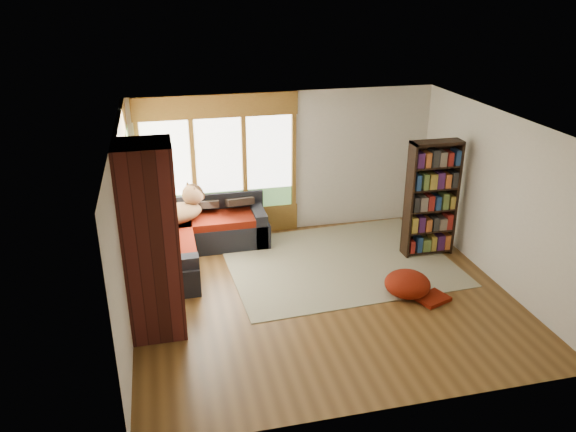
{
  "coord_description": "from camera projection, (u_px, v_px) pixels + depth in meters",
  "views": [
    {
      "loc": [
        -2.17,
        -6.99,
        4.38
      ],
      "look_at": [
        -0.33,
        0.89,
        0.95
      ],
      "focal_mm": 35.0,
      "sensor_mm": 36.0,
      "label": 1
    }
  ],
  "objects": [
    {
      "name": "wall_front",
      "position": [
        396.0,
        308.0,
        5.68
      ],
      "size": [
        5.5,
        0.04,
        2.6
      ],
      "primitive_type": "cube",
      "color": "silver",
      "rests_on": "ground"
    },
    {
      "name": "pouf",
      "position": [
        407.0,
        283.0,
        8.36
      ],
      "size": [
        0.85,
        0.85,
        0.37
      ],
      "primitive_type": "ellipsoid",
      "rotation": [
        0.0,
        0.0,
        -0.29
      ],
      "color": "maroon",
      "rests_on": "area_rug"
    },
    {
      "name": "dog_tan",
      "position": [
        181.0,
        208.0,
        9.51
      ],
      "size": [
        1.07,
        0.95,
        0.52
      ],
      "rotation": [
        0.0,
        0.0,
        0.5
      ],
      "color": "brown",
      "rests_on": "sectional_sofa"
    },
    {
      "name": "area_rug",
      "position": [
        339.0,
        262.0,
        9.4
      ],
      "size": [
        3.79,
        2.98,
        0.01
      ],
      "primitive_type": "cube",
      "rotation": [
        0.0,
        0.0,
        0.05
      ],
      "color": "beige",
      "rests_on": "ground"
    },
    {
      "name": "sectional_sofa",
      "position": [
        183.0,
        242.0,
        9.43
      ],
      "size": [
        2.2,
        2.2,
        0.8
      ],
      "rotation": [
        0.0,
        0.0,
        0.03
      ],
      "color": "black",
      "rests_on": "ground"
    },
    {
      "name": "bookshelf",
      "position": [
        431.0,
        199.0,
        9.34
      ],
      "size": [
        0.85,
        0.28,
        1.99
      ],
      "color": "black",
      "rests_on": "ground"
    },
    {
      "name": "brick_chimney",
      "position": [
        151.0,
        242.0,
        7.11
      ],
      "size": [
        0.7,
        0.7,
        2.6
      ],
      "primitive_type": "cube",
      "color": "#471914",
      "rests_on": "ground"
    },
    {
      "name": "wall_back",
      "position": [
        285.0,
        163.0,
        10.17
      ],
      "size": [
        5.5,
        0.04,
        2.6
      ],
      "primitive_type": "cube",
      "color": "silver",
      "rests_on": "ground"
    },
    {
      "name": "wall_left",
      "position": [
        124.0,
        234.0,
        7.35
      ],
      "size": [
        0.04,
        5.0,
        2.6
      ],
      "primitive_type": "cube",
      "color": "silver",
      "rests_on": "ground"
    },
    {
      "name": "wall_right",
      "position": [
        499.0,
        199.0,
        8.5
      ],
      "size": [
        0.04,
        5.0,
        2.6
      ],
      "primitive_type": "cube",
      "color": "silver",
      "rests_on": "ground"
    },
    {
      "name": "throw_pillows",
      "position": [
        186.0,
        214.0,
        9.31
      ],
      "size": [
        1.98,
        1.68,
        0.45
      ],
      "color": "black",
      "rests_on": "sectional_sofa"
    },
    {
      "name": "roller_blind",
      "position": [
        129.0,
        156.0,
        9.0
      ],
      "size": [
        0.03,
        0.72,
        0.9
      ],
      "primitive_type": "cube",
      "color": "#709455",
      "rests_on": "wall_left"
    },
    {
      "name": "ceiling",
      "position": [
        327.0,
        125.0,
        7.42
      ],
      "size": [
        5.5,
        5.5,
        0.0
      ],
      "primitive_type": "plane",
      "color": "white"
    },
    {
      "name": "windows_left",
      "position": [
        128.0,
        198.0,
        8.41
      ],
      "size": [
        0.1,
        2.62,
        1.9
      ],
      "color": "olive",
      "rests_on": "wall_left"
    },
    {
      "name": "dog_brindle",
      "position": [
        164.0,
        228.0,
        8.88
      ],
      "size": [
        0.46,
        0.75,
        0.4
      ],
      "rotation": [
        0.0,
        0.0,
        1.56
      ],
      "color": "#40251E",
      "rests_on": "sectional_sofa"
    },
    {
      "name": "floor",
      "position": [
        323.0,
        295.0,
        8.43
      ],
      "size": [
        5.5,
        5.5,
        0.0
      ],
      "primitive_type": "plane",
      "color": "#543617",
      "rests_on": "ground"
    },
    {
      "name": "windows_back",
      "position": [
        219.0,
        166.0,
        9.87
      ],
      "size": [
        2.82,
        0.1,
        1.9
      ],
      "color": "olive",
      "rests_on": "wall_back"
    }
  ]
}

